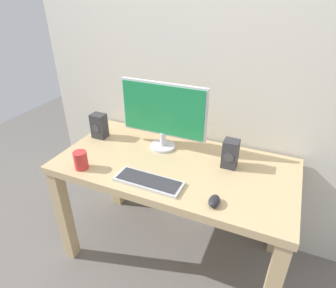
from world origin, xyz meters
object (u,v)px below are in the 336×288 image
object	(u,v)px
desk	(174,179)
monitor	(163,113)
keyboard_primary	(149,181)
mouse	(214,201)
speaker_right	(230,154)
speaker_left	(99,126)
coffee_mug	(81,160)

from	to	relation	value
desk	monitor	distance (m)	0.41
monitor	keyboard_primary	world-z (taller)	monitor
mouse	keyboard_primary	bearing A→B (deg)	173.91
mouse	speaker_right	xyz separation A→B (m)	(-0.01, 0.35, 0.06)
mouse	speaker_right	bearing A→B (deg)	89.58
mouse	speaker_right	distance (m)	0.36
desk	keyboard_primary	world-z (taller)	keyboard_primary
mouse	speaker_right	size ratio (longest dim) A/B	0.53
monitor	mouse	size ratio (longest dim) A/B	6.29
keyboard_primary	speaker_right	world-z (taller)	speaker_right
desk	monitor	size ratio (longest dim) A/B	2.51
speaker_right	mouse	bearing A→B (deg)	-88.16
speaker_right	speaker_left	bearing A→B (deg)	-179.90
desk	speaker_left	xyz separation A→B (m)	(-0.59, 0.10, 0.20)
monitor	mouse	xyz separation A→B (m)	(0.45, -0.40, -0.22)
desk	mouse	world-z (taller)	mouse
monitor	mouse	distance (m)	0.64
speaker_left	coffee_mug	bearing A→B (deg)	-70.46
monitor	coffee_mug	size ratio (longest dim) A/B	5.22
keyboard_primary	mouse	size ratio (longest dim) A/B	4.23
keyboard_primary	mouse	bearing A→B (deg)	-3.83
mouse	desk	bearing A→B (deg)	138.47
speaker_left	keyboard_primary	bearing A→B (deg)	-31.21
keyboard_primary	desk	bearing A→B (deg)	76.74
desk	coffee_mug	size ratio (longest dim) A/B	13.12
desk	keyboard_primary	bearing A→B (deg)	-103.26
mouse	speaker_right	world-z (taller)	speaker_right
keyboard_primary	speaker_left	bearing A→B (deg)	148.79
monitor	speaker_left	xyz separation A→B (m)	(-0.45, -0.05, -0.15)
desk	keyboard_primary	size ratio (longest dim) A/B	3.74
monitor	coffee_mug	distance (m)	0.56
keyboard_primary	coffee_mug	bearing A→B (deg)	-175.69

